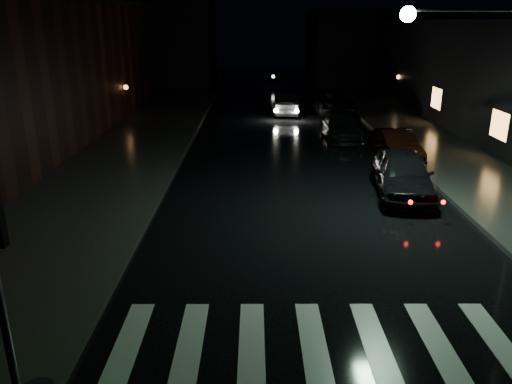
{
  "coord_description": "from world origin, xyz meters",
  "views": [
    {
      "loc": [
        1.26,
        -7.6,
        5.93
      ],
      "look_at": [
        1.29,
        4.99,
        1.6
      ],
      "focal_mm": 35.0,
      "sensor_mm": 36.0,
      "label": 1
    }
  ],
  "objects_px": {
    "parked_car_b": "(397,146)",
    "parked_car_c": "(341,126)",
    "parked_car_a": "(403,174)",
    "oncoming_car": "(288,104)",
    "parked_car_d": "(330,102)"
  },
  "relations": [
    {
      "from": "parked_car_b",
      "to": "parked_car_c",
      "type": "relative_size",
      "value": 0.87
    },
    {
      "from": "parked_car_a",
      "to": "oncoming_car",
      "type": "xyz_separation_m",
      "value": [
        -3.01,
        16.38,
        -0.09
      ]
    },
    {
      "from": "parked_car_a",
      "to": "parked_car_b",
      "type": "bearing_deg",
      "value": 84.67
    },
    {
      "from": "parked_car_b",
      "to": "parked_car_c",
      "type": "xyz_separation_m",
      "value": [
        -1.8,
        4.32,
        0.01
      ]
    },
    {
      "from": "parked_car_d",
      "to": "parked_car_b",
      "type": "bearing_deg",
      "value": -91.83
    },
    {
      "from": "parked_car_c",
      "to": "oncoming_car",
      "type": "bearing_deg",
      "value": 108.43
    },
    {
      "from": "parked_car_a",
      "to": "oncoming_car",
      "type": "relative_size",
      "value": 1.1
    },
    {
      "from": "parked_car_a",
      "to": "parked_car_b",
      "type": "relative_size",
      "value": 1.16
    },
    {
      "from": "parked_car_b",
      "to": "oncoming_car",
      "type": "xyz_separation_m",
      "value": [
        -4.1,
        11.59,
        0.04
      ]
    },
    {
      "from": "parked_car_b",
      "to": "parked_car_d",
      "type": "xyz_separation_m",
      "value": [
        -1.23,
        12.09,
        0.08
      ]
    },
    {
      "from": "parked_car_a",
      "to": "parked_car_b",
      "type": "height_order",
      "value": "parked_car_a"
    },
    {
      "from": "parked_car_a",
      "to": "parked_car_d",
      "type": "bearing_deg",
      "value": 97.94
    },
    {
      "from": "parked_car_d",
      "to": "oncoming_car",
      "type": "height_order",
      "value": "parked_car_d"
    },
    {
      "from": "parked_car_b",
      "to": "parked_car_d",
      "type": "relative_size",
      "value": 0.75
    },
    {
      "from": "oncoming_car",
      "to": "parked_car_d",
      "type": "bearing_deg",
      "value": -163.51
    }
  ]
}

